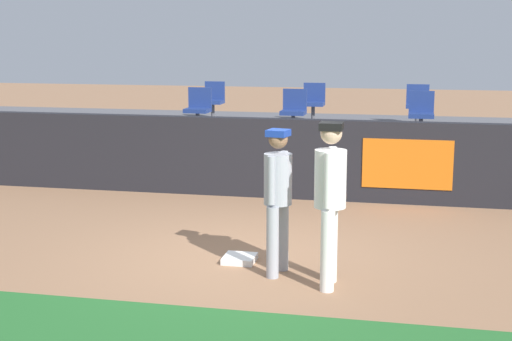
{
  "coord_description": "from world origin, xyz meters",
  "views": [
    {
      "loc": [
        2.07,
        -8.82,
        2.87
      ],
      "look_at": [
        0.01,
        0.85,
        1.0
      ],
      "focal_mm": 51.16,
      "sensor_mm": 36.0,
      "label": 1
    }
  ],
  "objects_px": {
    "player_runner_visitor": "(278,191)",
    "seat_back_center": "(314,100)",
    "seat_back_left": "(214,98)",
    "seat_back_right": "(417,102)",
    "seat_front_right": "(421,111)",
    "player_fielder_home": "(331,193)",
    "seat_front_left": "(198,106)",
    "seat_front_center": "(294,108)",
    "first_base": "(240,259)"
  },
  "relations": [
    {
      "from": "first_base",
      "to": "seat_front_left",
      "type": "bearing_deg",
      "value": 111.64
    },
    {
      "from": "player_runner_visitor",
      "to": "seat_front_right",
      "type": "bearing_deg",
      "value": 174.98
    },
    {
      "from": "player_fielder_home",
      "to": "seat_back_left",
      "type": "relative_size",
      "value": 2.26
    },
    {
      "from": "seat_front_left",
      "to": "seat_back_right",
      "type": "bearing_deg",
      "value": 22.93
    },
    {
      "from": "seat_front_center",
      "to": "seat_back_left",
      "type": "height_order",
      "value": "same"
    },
    {
      "from": "player_runner_visitor",
      "to": "seat_back_right",
      "type": "bearing_deg",
      "value": 179.42
    },
    {
      "from": "player_fielder_home",
      "to": "seat_back_center",
      "type": "bearing_deg",
      "value": -171.36
    },
    {
      "from": "seat_back_center",
      "to": "first_base",
      "type": "bearing_deg",
      "value": -89.97
    },
    {
      "from": "player_runner_visitor",
      "to": "seat_front_center",
      "type": "bearing_deg",
      "value": -160.84
    },
    {
      "from": "first_base",
      "to": "seat_back_center",
      "type": "xyz_separation_m",
      "value": [
        -0.0,
        7.01,
        1.4
      ]
    },
    {
      "from": "seat_back_left",
      "to": "player_fielder_home",
      "type": "bearing_deg",
      "value": -65.69
    },
    {
      "from": "player_runner_visitor",
      "to": "seat_front_right",
      "type": "relative_size",
      "value": 2.09
    },
    {
      "from": "first_base",
      "to": "seat_front_right",
      "type": "relative_size",
      "value": 0.48
    },
    {
      "from": "player_fielder_home",
      "to": "seat_back_left",
      "type": "height_order",
      "value": "player_fielder_home"
    },
    {
      "from": "seat_front_left",
      "to": "seat_back_left",
      "type": "xyz_separation_m",
      "value": [
        -0.18,
        1.8,
        -0.0
      ]
    },
    {
      "from": "first_base",
      "to": "seat_front_right",
      "type": "bearing_deg",
      "value": 66.64
    },
    {
      "from": "seat_back_left",
      "to": "seat_back_center",
      "type": "xyz_separation_m",
      "value": [
        2.25,
        0.0,
        0.0
      ]
    },
    {
      "from": "seat_front_center",
      "to": "seat_back_left",
      "type": "bearing_deg",
      "value": 139.39
    },
    {
      "from": "seat_front_left",
      "to": "seat_back_center",
      "type": "distance_m",
      "value": 2.74
    },
    {
      "from": "seat_front_left",
      "to": "seat_front_center",
      "type": "distance_m",
      "value": 1.92
    },
    {
      "from": "player_runner_visitor",
      "to": "seat_back_left",
      "type": "bearing_deg",
      "value": -147.22
    },
    {
      "from": "first_base",
      "to": "player_runner_visitor",
      "type": "bearing_deg",
      "value": -32.51
    },
    {
      "from": "seat_front_center",
      "to": "seat_front_right",
      "type": "xyz_separation_m",
      "value": [
        2.4,
        -0.0,
        -0.0
      ]
    },
    {
      "from": "seat_front_left",
      "to": "seat_front_center",
      "type": "bearing_deg",
      "value": -0.0
    },
    {
      "from": "seat_front_center",
      "to": "seat_back_center",
      "type": "distance_m",
      "value": 1.81
    },
    {
      "from": "seat_front_left",
      "to": "player_runner_visitor",
      "type": "bearing_deg",
      "value": -64.78
    },
    {
      "from": "first_base",
      "to": "seat_front_center",
      "type": "height_order",
      "value": "seat_front_center"
    },
    {
      "from": "seat_front_center",
      "to": "player_runner_visitor",
      "type": "bearing_deg",
      "value": -82.77
    },
    {
      "from": "seat_back_center",
      "to": "seat_back_left",
      "type": "bearing_deg",
      "value": -179.99
    },
    {
      "from": "first_base",
      "to": "seat_front_left",
      "type": "height_order",
      "value": "seat_front_left"
    },
    {
      "from": "first_base",
      "to": "player_fielder_home",
      "type": "height_order",
      "value": "player_fielder_home"
    },
    {
      "from": "player_fielder_home",
      "to": "seat_front_right",
      "type": "distance_m",
      "value": 5.96
    },
    {
      "from": "player_runner_visitor",
      "to": "seat_back_center",
      "type": "height_order",
      "value": "seat_back_center"
    },
    {
      "from": "seat_back_left",
      "to": "seat_front_right",
      "type": "relative_size",
      "value": 1.0
    },
    {
      "from": "player_runner_visitor",
      "to": "first_base",
      "type": "bearing_deg",
      "value": -110.57
    },
    {
      "from": "seat_front_center",
      "to": "seat_front_right",
      "type": "bearing_deg",
      "value": -0.0
    },
    {
      "from": "seat_front_center",
      "to": "seat_back_right",
      "type": "bearing_deg",
      "value": 37.57
    },
    {
      "from": "first_base",
      "to": "seat_back_left",
      "type": "xyz_separation_m",
      "value": [
        -2.25,
        7.01,
        1.4
      ]
    },
    {
      "from": "first_base",
      "to": "seat_back_right",
      "type": "xyz_separation_m",
      "value": [
        2.19,
        7.01,
        1.4
      ]
    },
    {
      "from": "seat_back_left",
      "to": "player_runner_visitor",
      "type": "bearing_deg",
      "value": -69.15
    },
    {
      "from": "player_fielder_home",
      "to": "seat_front_right",
      "type": "relative_size",
      "value": 2.26
    },
    {
      "from": "seat_back_left",
      "to": "seat_back_right",
      "type": "height_order",
      "value": "same"
    },
    {
      "from": "player_runner_visitor",
      "to": "seat_front_right",
      "type": "xyz_separation_m",
      "value": [
        1.7,
        5.56,
        0.42
      ]
    },
    {
      "from": "player_fielder_home",
      "to": "seat_back_left",
      "type": "xyz_separation_m",
      "value": [
        -3.46,
        7.66,
        0.34
      ]
    },
    {
      "from": "seat_front_right",
      "to": "seat_back_right",
      "type": "bearing_deg",
      "value": 91.96
    },
    {
      "from": "seat_back_center",
      "to": "seat_front_right",
      "type": "bearing_deg",
      "value": -38.61
    },
    {
      "from": "seat_front_left",
      "to": "seat_front_right",
      "type": "height_order",
      "value": "same"
    },
    {
      "from": "seat_back_left",
      "to": "seat_front_right",
      "type": "xyz_separation_m",
      "value": [
        4.5,
        -1.8,
        0.0
      ]
    },
    {
      "from": "player_fielder_home",
      "to": "seat_front_left",
      "type": "bearing_deg",
      "value": -151.16
    },
    {
      "from": "seat_front_left",
      "to": "seat_back_right",
      "type": "relative_size",
      "value": 1.0
    }
  ]
}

